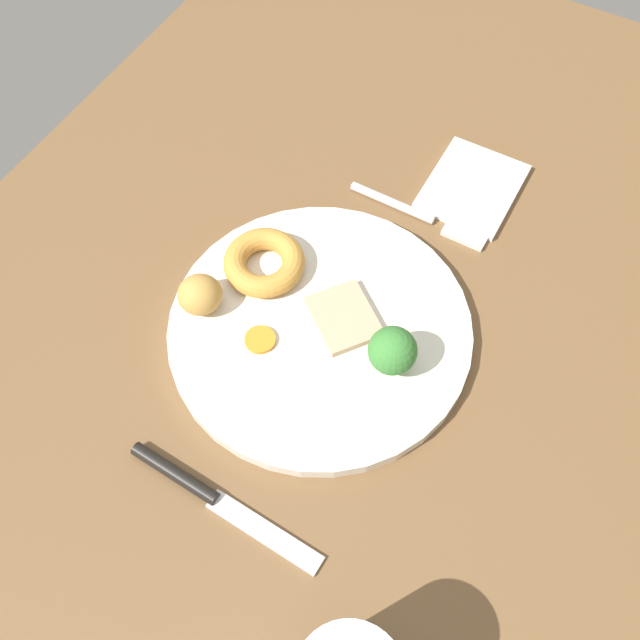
{
  "coord_description": "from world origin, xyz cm",
  "views": [
    {
      "loc": [
        28.98,
        13.8,
        63.36
      ],
      "look_at": [
        -1.14,
        -2.88,
        6.0
      ],
      "focal_mm": 41.23,
      "sensor_mm": 36.0,
      "label": 1
    }
  ],
  "objects_px": {
    "dinner_plate": "(320,329)",
    "yorkshire_pudding": "(264,262)",
    "roast_potato_left": "(200,295)",
    "folded_napkin": "(472,187)",
    "meat_slice_main": "(344,317)",
    "fork": "(422,216)",
    "broccoli_floret": "(392,351)",
    "carrot_coin_front": "(260,340)",
    "knife": "(207,494)"
  },
  "relations": [
    {
      "from": "broccoli_floret",
      "to": "carrot_coin_front",
      "type": "bearing_deg",
      "value": -73.32
    },
    {
      "from": "meat_slice_main",
      "to": "roast_potato_left",
      "type": "xyz_separation_m",
      "value": [
        0.05,
        -0.12,
        0.01
      ]
    },
    {
      "from": "knife",
      "to": "meat_slice_main",
      "type": "bearing_deg",
      "value": 86.56
    },
    {
      "from": "yorkshire_pudding",
      "to": "fork",
      "type": "xyz_separation_m",
      "value": [
        -0.14,
        0.1,
        -0.02
      ]
    },
    {
      "from": "yorkshire_pudding",
      "to": "fork",
      "type": "height_order",
      "value": "yorkshire_pudding"
    },
    {
      "from": "yorkshire_pudding",
      "to": "fork",
      "type": "bearing_deg",
      "value": 144.01
    },
    {
      "from": "meat_slice_main",
      "to": "roast_potato_left",
      "type": "height_order",
      "value": "roast_potato_left"
    },
    {
      "from": "dinner_plate",
      "to": "folded_napkin",
      "type": "relative_size",
      "value": 2.57
    },
    {
      "from": "dinner_plate",
      "to": "yorkshire_pudding",
      "type": "bearing_deg",
      "value": -111.04
    },
    {
      "from": "dinner_plate",
      "to": "fork",
      "type": "distance_m",
      "value": 0.17
    },
    {
      "from": "fork",
      "to": "carrot_coin_front",
      "type": "bearing_deg",
      "value": -106.2
    },
    {
      "from": "folded_napkin",
      "to": "carrot_coin_front",
      "type": "bearing_deg",
      "value": -19.31
    },
    {
      "from": "knife",
      "to": "folded_napkin",
      "type": "distance_m",
      "value": 0.42
    },
    {
      "from": "folded_napkin",
      "to": "roast_potato_left",
      "type": "bearing_deg",
      "value": -31.47
    },
    {
      "from": "meat_slice_main",
      "to": "broccoli_floret",
      "type": "distance_m",
      "value": 0.07
    },
    {
      "from": "carrot_coin_front",
      "to": "knife",
      "type": "distance_m",
      "value": 0.15
    },
    {
      "from": "folded_napkin",
      "to": "meat_slice_main",
      "type": "bearing_deg",
      "value": -10.4
    },
    {
      "from": "broccoli_floret",
      "to": "folded_napkin",
      "type": "bearing_deg",
      "value": -175.44
    },
    {
      "from": "meat_slice_main",
      "to": "fork",
      "type": "relative_size",
      "value": 0.43
    },
    {
      "from": "dinner_plate",
      "to": "knife",
      "type": "distance_m",
      "value": 0.18
    },
    {
      "from": "dinner_plate",
      "to": "meat_slice_main",
      "type": "relative_size",
      "value": 4.3
    },
    {
      "from": "roast_potato_left",
      "to": "folded_napkin",
      "type": "xyz_separation_m",
      "value": [
        -0.27,
        0.16,
        -0.03
      ]
    },
    {
      "from": "yorkshire_pudding",
      "to": "fork",
      "type": "distance_m",
      "value": 0.18
    },
    {
      "from": "carrot_coin_front",
      "to": "fork",
      "type": "xyz_separation_m",
      "value": [
        -0.21,
        0.07,
        -0.01
      ]
    },
    {
      "from": "dinner_plate",
      "to": "folded_napkin",
      "type": "bearing_deg",
      "value": 166.49
    },
    {
      "from": "carrot_coin_front",
      "to": "yorkshire_pudding",
      "type": "bearing_deg",
      "value": -151.85
    },
    {
      "from": "broccoli_floret",
      "to": "fork",
      "type": "xyz_separation_m",
      "value": [
        -0.18,
        -0.05,
        -0.04
      ]
    },
    {
      "from": "meat_slice_main",
      "to": "knife",
      "type": "relative_size",
      "value": 0.35
    },
    {
      "from": "dinner_plate",
      "to": "broccoli_floret",
      "type": "relative_size",
      "value": 5.65
    },
    {
      "from": "meat_slice_main",
      "to": "carrot_coin_front",
      "type": "height_order",
      "value": "meat_slice_main"
    },
    {
      "from": "yorkshire_pudding",
      "to": "broccoli_floret",
      "type": "relative_size",
      "value": 1.57
    },
    {
      "from": "meat_slice_main",
      "to": "folded_napkin",
      "type": "distance_m",
      "value": 0.22
    },
    {
      "from": "knife",
      "to": "yorkshire_pudding",
      "type": "bearing_deg",
      "value": 111.62
    },
    {
      "from": "meat_slice_main",
      "to": "carrot_coin_front",
      "type": "bearing_deg",
      "value": -44.45
    },
    {
      "from": "broccoli_floret",
      "to": "folded_napkin",
      "type": "relative_size",
      "value": 0.45
    },
    {
      "from": "broccoli_floret",
      "to": "meat_slice_main",
      "type": "bearing_deg",
      "value": -111.22
    },
    {
      "from": "yorkshire_pudding",
      "to": "broccoli_floret",
      "type": "bearing_deg",
      "value": 76.7
    },
    {
      "from": "roast_potato_left",
      "to": "carrot_coin_front",
      "type": "height_order",
      "value": "roast_potato_left"
    },
    {
      "from": "yorkshire_pudding",
      "to": "dinner_plate",
      "type": "bearing_deg",
      "value": 68.96
    },
    {
      "from": "meat_slice_main",
      "to": "carrot_coin_front",
      "type": "distance_m",
      "value": 0.08
    },
    {
      "from": "roast_potato_left",
      "to": "folded_napkin",
      "type": "height_order",
      "value": "roast_potato_left"
    },
    {
      "from": "meat_slice_main",
      "to": "carrot_coin_front",
      "type": "relative_size",
      "value": 2.29
    },
    {
      "from": "roast_potato_left",
      "to": "broccoli_floret",
      "type": "bearing_deg",
      "value": 98.67
    },
    {
      "from": "yorkshire_pudding",
      "to": "roast_potato_left",
      "type": "height_order",
      "value": "roast_potato_left"
    },
    {
      "from": "broccoli_floret",
      "to": "roast_potato_left",
      "type": "bearing_deg",
      "value": -81.33
    },
    {
      "from": "broccoli_floret",
      "to": "fork",
      "type": "bearing_deg",
      "value": -164.38
    },
    {
      "from": "meat_slice_main",
      "to": "yorkshire_pudding",
      "type": "height_order",
      "value": "yorkshire_pudding"
    },
    {
      "from": "fork",
      "to": "knife",
      "type": "height_order",
      "value": "knife"
    },
    {
      "from": "meat_slice_main",
      "to": "dinner_plate",
      "type": "bearing_deg",
      "value": -44.43
    },
    {
      "from": "roast_potato_left",
      "to": "folded_napkin",
      "type": "distance_m",
      "value": 0.31
    }
  ]
}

